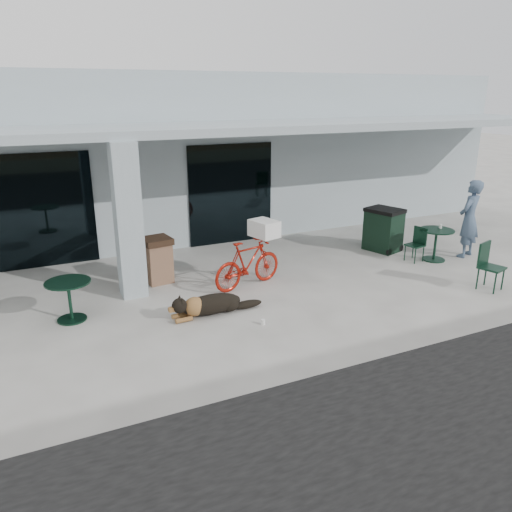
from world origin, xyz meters
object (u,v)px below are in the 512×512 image
cafe_chair_far_b (415,245)px  trash_receptacle (158,260)px  cafe_table_near (70,301)px  wheeled_bin (383,230)px  cafe_table_far (435,245)px  bicycle (248,264)px  person (469,219)px  cafe_chair_far_a (492,267)px  dog (211,303)px

cafe_chair_far_b → trash_receptacle: (-6.10, 1.30, 0.08)m
cafe_table_near → wheeled_bin: bearing=7.3°
cafe_table_near → cafe_table_far: size_ratio=0.97×
bicycle → person: bearing=-109.0°
cafe_table_near → person: bearing=-1.8°
cafe_table_far → person: 1.11m
cafe_chair_far_b → trash_receptacle: 6.24m
cafe_table_near → person: 9.53m
cafe_table_near → cafe_chair_far_a: bearing=-15.0°
dog → trash_receptacle: bearing=99.8°
bicycle → cafe_chair_far_b: bearing=-107.2°
bicycle → trash_receptacle: 2.00m
dog → cafe_table_near: size_ratio=1.66×
person → bicycle: bearing=-24.9°
cafe_table_far → person: person is taller
bicycle → wheeled_bin: wheeled_bin is taller
cafe_chair_far_a → cafe_table_far: bearing=63.2°
wheeled_bin → cafe_chair_far_b: bearing=-100.1°
bicycle → trash_receptacle: bearing=42.2°
dog → person: size_ratio=0.69×
person → dog: bearing=-16.1°
cafe_table_far → cafe_chair_far_a: (-0.36, -1.99, 0.11)m
person → wheeled_bin: (-1.58, 1.32, -0.42)m
cafe_table_far → cafe_chair_far_a: bearing=-100.4°
cafe_table_near → wheeled_bin: 7.99m
person → wheeled_bin: bearing=-60.4°
cafe_table_near → cafe_chair_far_b: (8.05, -0.05, 0.04)m
cafe_chair_far_b → cafe_table_far: bearing=63.0°
wheeled_bin → dog: bearing=-178.2°
cafe_chair_far_a → cafe_table_near: bearing=148.6°
trash_receptacle → dog: bearing=-77.4°
cafe_chair_far_a → wheeled_bin: wheeled_bin is taller
bicycle → cafe_table_near: (-3.63, -0.15, -0.14)m
cafe_table_near → person: (9.51, -0.30, 0.60)m
cafe_chair_far_b → wheeled_bin: 1.08m
bicycle → cafe_table_far: size_ratio=2.05×
cafe_chair_far_a → trash_receptacle: bearing=134.8°
cafe_chair_far_a → wheeled_bin: size_ratio=0.90×
cafe_chair_far_b → trash_receptacle: trash_receptacle is taller
cafe_table_near → trash_receptacle: bearing=32.5°
trash_receptacle → cafe_table_far: bearing=-12.4°
dog → cafe_chair_far_b: size_ratio=1.60×
cafe_chair_far_b → person: bearing=70.0°
wheeled_bin → trash_receptacle: bearing=160.9°
bicycle → dog: bicycle is taller
dog → trash_receptacle: size_ratio=1.34×
cafe_table_far → trash_receptacle: size_ratio=0.83×
trash_receptacle → wheeled_bin: size_ratio=0.90×
person → cafe_chair_far_b: bearing=-30.3°
cafe_table_near → wheeled_bin: wheeled_bin is taller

